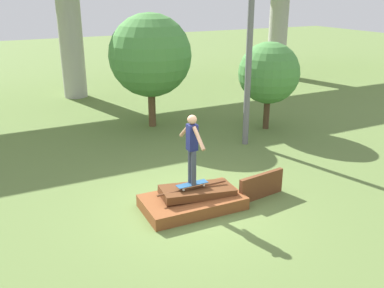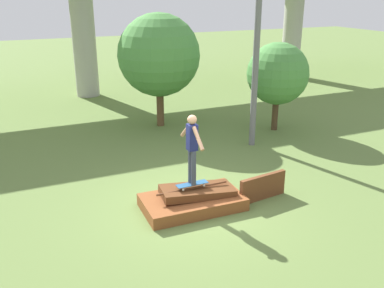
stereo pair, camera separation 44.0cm
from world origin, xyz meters
name	(u,v)px [view 1 (the left image)]	position (x,y,z in m)	size (l,w,h in m)	color
ground_plane	(192,208)	(0.00, 0.00, 0.00)	(80.00, 80.00, 0.00)	olive
scrap_pile	(193,200)	(0.03, 0.01, 0.20)	(2.44, 1.40, 0.55)	brown
scrap_plank_loose	(261,186)	(1.80, -0.29, 0.32)	(1.38, 0.29, 0.65)	brown
skateboard	(192,184)	(0.00, 0.02, 0.62)	(0.78, 0.23, 0.09)	#23517F
skater	(192,145)	(0.00, 0.02, 1.63)	(0.22, 1.18, 1.70)	#383D4C
utility_pole	(251,8)	(3.68, 3.27, 4.44)	(1.30, 0.20, 8.63)	slate
tree_behind_left	(269,73)	(5.32, 4.34, 2.11)	(2.24, 2.24, 3.24)	#4C3823
tree_behind_right	(150,55)	(1.59, 6.58, 2.70)	(3.05, 3.05, 4.23)	brown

